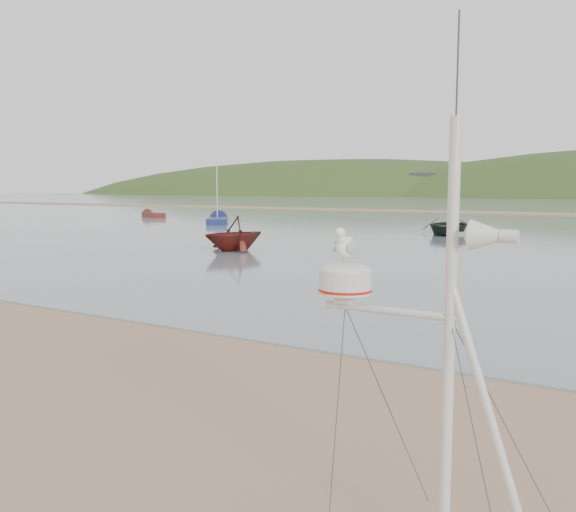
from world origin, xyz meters
The scene contains 6 objects.
ground centered at (0.00, 0.00, 0.00)m, with size 560.00×560.00×0.00m, color #8C6B51.
mast_rig centered at (5.32, -1.34, 1.07)m, with size 1.97×2.10×4.44m.
boat_dark centered at (-5.12, 33.76, 2.64)m, with size 3.72×1.08×5.21m, color black.
boat_red centered at (-10.93, 17.96, 1.66)m, with size 2.79×1.70×3.23m, color #531813.
sailboat_blue_near centered at (-26.40, 36.63, 0.30)m, with size 5.19×6.40×6.66m.
dinghy_red_far centered at (-38.66, 40.81, 0.29)m, with size 4.90×3.12×1.18m.
Camera 1 is at (6.72, -5.97, 3.12)m, focal length 38.00 mm.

